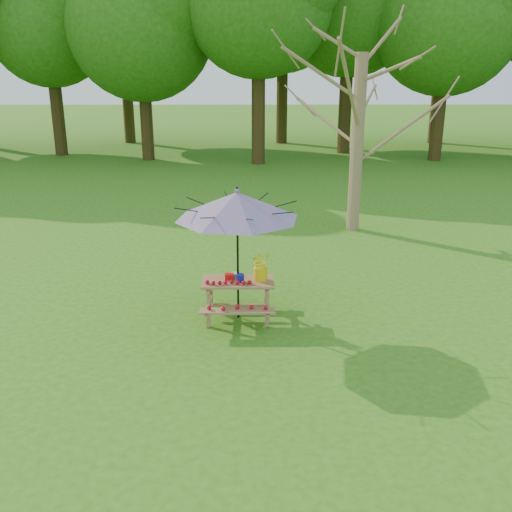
{
  "coord_description": "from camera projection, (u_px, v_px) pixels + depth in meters",
  "views": [
    {
      "loc": [
        2.57,
        -4.77,
        4.06
      ],
      "look_at": [
        2.63,
        4.09,
        1.1
      ],
      "focal_mm": 40.0,
      "sensor_mm": 36.0,
      "label": 1
    }
  ],
  "objects": [
    {
      "name": "picnic_table",
      "position": [
        238.0,
        300.0,
        9.58
      ],
      "size": [
        1.2,
        1.32,
        0.67
      ],
      "color": "#987244",
      "rests_on": "ground"
    },
    {
      "name": "tomatoes_row",
      "position": [
        229.0,
        282.0,
        9.29
      ],
      "size": [
        0.77,
        0.13,
        0.07
      ],
      "primitive_type": null,
      "color": "red",
      "rests_on": "picnic_table"
    },
    {
      "name": "ground",
      "position": [
        1.0,
        487.0,
        5.79
      ],
      "size": [
        120.0,
        120.0,
        0.0
      ],
      "primitive_type": "plane",
      "color": "#317416",
      "rests_on": "ground"
    },
    {
      "name": "flower_bucket",
      "position": [
        261.0,
        265.0,
        9.42
      ],
      "size": [
        0.37,
        0.34,
        0.5
      ],
      "color": "yellow",
      "rests_on": "picnic_table"
    },
    {
      "name": "produce_bins",
      "position": [
        235.0,
        277.0,
        9.49
      ],
      "size": [
        0.32,
        0.36,
        0.13
      ],
      "color": "red",
      "rests_on": "picnic_table"
    },
    {
      "name": "patio_umbrella",
      "position": [
        237.0,
        206.0,
        9.07
      ],
      "size": [
        2.45,
        2.45,
        2.25
      ],
      "color": "black",
      "rests_on": "ground"
    }
  ]
}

